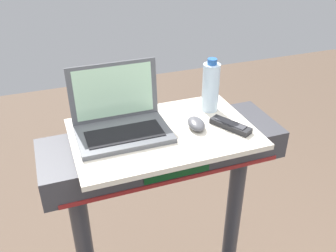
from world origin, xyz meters
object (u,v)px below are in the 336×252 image
at_px(computer_mouse, 196,124).
at_px(tv_remote, 230,125).
at_px(laptop, 120,120).
at_px(water_bottle, 211,87).

height_order(computer_mouse, tv_remote, computer_mouse).
bearing_deg(tv_remote, laptop, 162.98).
distance_m(laptop, water_bottle, 0.38).
bearing_deg(laptop, tv_remote, -14.22).
bearing_deg(tv_remote, computer_mouse, 158.98).
xyz_separation_m(laptop, computer_mouse, (0.27, -0.07, -0.03)).
distance_m(water_bottle, tv_remote, 0.18).
bearing_deg(tv_remote, water_bottle, 93.53).
bearing_deg(water_bottle, tv_remote, -86.47).
bearing_deg(computer_mouse, laptop, 171.02).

